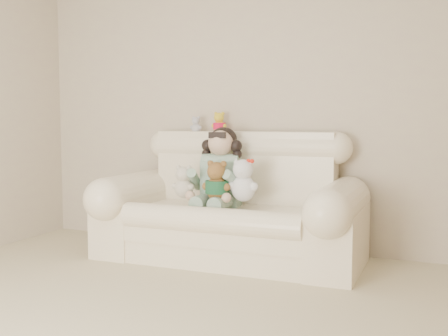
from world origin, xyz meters
TOP-DOWN VIEW (x-y plane):
  - wall_back at (0.00, 2.50)m, footprint 4.50×0.00m
  - sofa at (-0.18, 2.00)m, footprint 2.10×0.95m
  - seated_child at (-0.28, 2.08)m, footprint 0.44×0.52m
  - brown_teddy at (-0.22, 1.85)m, footprint 0.26×0.22m
  - white_cat at (-0.02, 1.90)m, footprint 0.26×0.21m
  - cream_teddy at (-0.53, 1.88)m, footprint 0.23×0.19m
  - yellow_mini_bear at (-0.43, 2.38)m, footprint 0.16×0.13m
  - grey_mini_plush at (-0.64, 2.35)m, footprint 0.13×0.12m

SIDE VIEW (x-z plane):
  - sofa at x=-0.18m, z-range 0.00..1.03m
  - cream_teddy at x=-0.53m, z-range 0.50..0.81m
  - brown_teddy at x=-0.22m, z-range 0.50..0.87m
  - white_cat at x=-0.02m, z-range 0.50..0.89m
  - seated_child at x=-0.28m, z-range 0.42..1.08m
  - grey_mini_plush at x=-0.64m, z-range 1.01..1.18m
  - yellow_mini_bear at x=-0.43m, z-range 1.01..1.23m
  - wall_back at x=0.00m, z-range -0.95..3.55m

